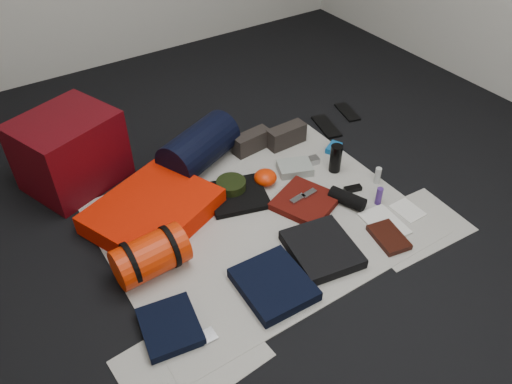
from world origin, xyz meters
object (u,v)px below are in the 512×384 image
stuff_sack (151,256)px  red_cabinet (70,151)px  water_bottle (336,158)px  compact_camera (311,161)px  sleeping_pad (153,211)px  navy_duffel (199,147)px  paperback_book (389,237)px

stuff_sack → red_cabinet: bearing=95.2°
red_cabinet → water_bottle: red_cabinet is taller
stuff_sack → compact_camera: stuff_sack is taller
sleeping_pad → water_bottle: 1.12m
red_cabinet → navy_duffel: red_cabinet is taller
sleeping_pad → navy_duffel: (0.44, 0.29, 0.07)m
red_cabinet → paperback_book: 1.82m
navy_duffel → compact_camera: bearing=-55.6°
water_bottle → navy_duffel: bearing=142.7°
sleeping_pad → stuff_sack: (-0.16, -0.33, 0.05)m
water_bottle → paperback_book: 0.63m
paperback_book → red_cabinet: bearing=141.8°
sleeping_pad → compact_camera: size_ratio=6.46×
red_cabinet → navy_duffel: size_ratio=1.04×
sleeping_pad → water_bottle: size_ratio=3.52×
stuff_sack → navy_duffel: 0.86m
sleeping_pad → compact_camera: (1.02, -0.08, -0.04)m
stuff_sack → navy_duffel: bearing=46.1°
water_bottle → paperback_book: bearing=-103.4°
red_cabinet → compact_camera: (1.26, -0.63, -0.19)m
stuff_sack → water_bottle: 1.26m
navy_duffel → water_bottle: bearing=-60.6°
compact_camera → paperback_book: bearing=-85.9°
navy_duffel → compact_camera: navy_duffel is taller
navy_duffel → stuff_sack: bearing=-157.1°
red_cabinet → sleeping_pad: bearing=-87.6°
red_cabinet → stuff_sack: 0.90m
sleeping_pad → stuff_sack: 0.37m
red_cabinet → compact_camera: bearing=-47.3°
navy_duffel → water_bottle: 0.82m
compact_camera → water_bottle: bearing=-50.7°
compact_camera → paperback_book: compact_camera is taller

